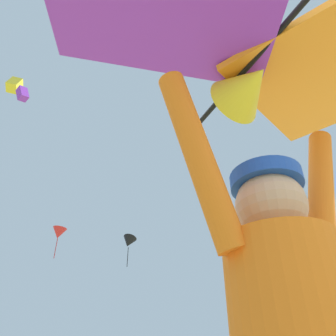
{
  "coord_description": "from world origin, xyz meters",
  "views": [
    {
      "loc": [
        -0.77,
        -0.7,
        0.99
      ],
      "look_at": [
        -0.31,
        2.71,
        3.31
      ],
      "focal_mm": 36.41,
      "sensor_mm": 36.0,
      "label": 1
    }
  ],
  "objects": [
    {
      "name": "held_stunt_kite",
      "position": [
        -0.28,
        0.14,
        2.21
      ],
      "size": [
        2.02,
        1.37,
        0.43
      ],
      "color": "black"
    },
    {
      "name": "distant_kite_red_mid_left",
      "position": [
        -4.97,
        20.34,
        9.65
      ],
      "size": [
        1.33,
        1.33,
        2.05
      ],
      "color": "red"
    },
    {
      "name": "distant_kite_teal_far_center",
      "position": [
        9.08,
        24.46,
        4.58
      ],
      "size": [
        1.46,
        1.58,
        2.69
      ],
      "color": "#19B2AD"
    },
    {
      "name": "distant_kite_yellow_high_right",
      "position": [
        -9.99,
        18.7,
        20.75
      ],
      "size": [
        1.0,
        1.21,
        1.56
      ],
      "color": "yellow"
    },
    {
      "name": "distant_kite_black_high_left",
      "position": [
        9.52,
        15.42,
        21.81
      ],
      "size": [
        0.9,
        0.89,
        0.31
      ],
      "color": "black"
    },
    {
      "name": "distant_kite_purple_low_left",
      "position": [
        -7.09,
        13.83,
        15.16
      ],
      "size": [
        0.88,
        0.7,
        0.93
      ],
      "color": "purple"
    },
    {
      "name": "distant_kite_black_mid_right",
      "position": [
        -0.42,
        26.28,
        11.64
      ],
      "size": [
        1.66,
        1.59,
        2.67
      ],
      "color": "black"
    }
  ]
}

